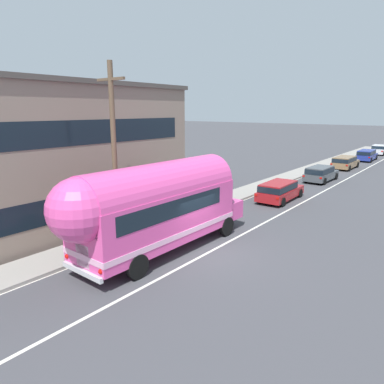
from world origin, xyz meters
TOP-DOWN VIEW (x-y plane):
  - ground_plane at (0.00, 0.00)m, footprint 300.00×300.00m
  - lane_markings at (-1.66, 12.00)m, footprint 3.72×80.00m
  - sidewalk_slab at (-4.66, 10.00)m, footprint 2.14×90.00m
  - utility_pole at (-4.23, -1.62)m, footprint 1.80×0.24m
  - painted_bus at (-1.81, -1.53)m, footprint 2.68×10.71m
  - car_lead at (-1.56, 10.91)m, footprint 2.03×4.73m
  - car_second at (-1.62, 19.76)m, footprint 1.94×4.57m
  - car_third at (-1.91, 28.50)m, footprint 1.98×4.69m
  - car_fourth at (-1.56, 36.86)m, footprint 1.95×4.83m
  - car_fifth at (-1.73, 45.23)m, footprint 1.99×4.62m

SIDE VIEW (x-z plane):
  - ground_plane at x=0.00m, z-range 0.00..0.00m
  - lane_markings at x=-1.66m, z-range 0.00..0.01m
  - sidewalk_slab at x=-4.66m, z-range 0.00..0.15m
  - car_fifth at x=-1.73m, z-range 0.05..1.42m
  - car_second at x=-1.62m, z-range 0.10..1.47m
  - car_lead at x=-1.56m, z-range 0.10..1.47m
  - car_fourth at x=-1.56m, z-range 0.10..1.47m
  - car_third at x=-1.91m, z-range 0.11..1.48m
  - painted_bus at x=-1.81m, z-range 0.24..4.37m
  - utility_pole at x=-4.23m, z-range 0.17..8.67m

